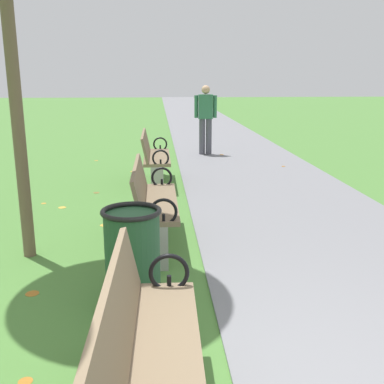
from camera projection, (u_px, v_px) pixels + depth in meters
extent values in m
cube|color=slate|center=(200.00, 120.00, 19.85)|extent=(2.83, 44.00, 0.02)
cube|color=#7A664C|center=(158.00, 358.00, 2.27)|extent=(0.47, 1.61, 0.05)
cube|color=#7A664C|center=(118.00, 319.00, 2.21)|extent=(0.15, 1.60, 0.40)
cube|color=#99968E|center=(161.00, 325.00, 3.05)|extent=(0.20, 0.12, 0.45)
torus|color=black|center=(169.00, 273.00, 2.98)|extent=(0.27, 0.04, 0.27)
cylinder|color=black|center=(169.00, 284.00, 3.00)|extent=(0.03, 0.03, 0.12)
cube|color=#7A664C|center=(157.00, 202.00, 5.08)|extent=(0.44, 1.60, 0.05)
cube|color=#7A664C|center=(140.00, 183.00, 5.01)|extent=(0.12, 1.60, 0.40)
cube|color=#99968E|center=(158.00, 247.00, 4.42)|extent=(0.20, 0.12, 0.45)
cube|color=#99968E|center=(158.00, 206.00, 5.85)|extent=(0.20, 0.12, 0.45)
torus|color=black|center=(164.00, 212.00, 4.32)|extent=(0.27, 0.03, 0.27)
cylinder|color=black|center=(164.00, 220.00, 4.34)|extent=(0.03, 0.03, 0.12)
torus|color=black|center=(162.00, 178.00, 5.79)|extent=(0.27, 0.03, 0.27)
cylinder|color=black|center=(162.00, 184.00, 5.81)|extent=(0.03, 0.03, 0.12)
cube|color=#7A664C|center=(157.00, 157.00, 7.92)|extent=(0.45, 1.60, 0.05)
cube|color=#7A664C|center=(146.00, 144.00, 7.85)|extent=(0.13, 1.60, 0.40)
cube|color=#99968E|center=(157.00, 180.00, 7.27)|extent=(0.20, 0.12, 0.45)
cube|color=#99968E|center=(157.00, 163.00, 8.70)|extent=(0.20, 0.12, 0.45)
torus|color=black|center=(161.00, 158.00, 7.16)|extent=(0.27, 0.03, 0.27)
cylinder|color=black|center=(161.00, 163.00, 7.18)|extent=(0.03, 0.03, 0.12)
torus|color=black|center=(160.00, 144.00, 8.63)|extent=(0.27, 0.03, 0.27)
cylinder|color=black|center=(160.00, 148.00, 8.65)|extent=(0.03, 0.03, 0.12)
cylinder|color=brown|center=(12.00, 59.00, 4.33)|extent=(0.12, 0.12, 4.00)
cylinder|color=#4C4C56|center=(202.00, 137.00, 10.86)|extent=(0.14, 0.14, 0.85)
cylinder|color=#4C4C56|center=(209.00, 137.00, 10.86)|extent=(0.14, 0.14, 0.85)
cube|color=#33724C|center=(206.00, 107.00, 10.69)|extent=(0.36, 0.25, 0.56)
sphere|color=tan|center=(206.00, 90.00, 10.59)|extent=(0.20, 0.20, 0.20)
cylinder|color=#33724C|center=(196.00, 107.00, 10.69)|extent=(0.09, 0.09, 0.52)
cylinder|color=#33724C|center=(215.00, 107.00, 10.68)|extent=(0.09, 0.09, 0.52)
cylinder|color=#234C2D|center=(133.00, 261.00, 3.64)|extent=(0.44, 0.44, 0.80)
torus|color=black|center=(131.00, 211.00, 3.54)|extent=(0.48, 0.48, 0.04)
cylinder|color=gold|center=(105.00, 225.00, 5.79)|extent=(0.15, 0.15, 0.00)
cylinder|color=#BC842D|center=(158.00, 180.00, 8.32)|extent=(0.08, 0.08, 0.00)
cylinder|color=#AD6B23|center=(32.00, 293.00, 3.97)|extent=(0.12, 0.12, 0.00)
cylinder|color=#AD6B23|center=(222.00, 155.00, 10.86)|extent=(0.11, 0.11, 0.00)
cylinder|color=#AD6B23|center=(153.00, 157.00, 10.73)|extent=(0.15, 0.15, 0.00)
cylinder|color=brown|center=(96.00, 193.00, 7.40)|extent=(0.13, 0.13, 0.00)
cylinder|color=#BC842D|center=(159.00, 189.00, 7.65)|extent=(0.08, 0.08, 0.00)
cylinder|color=gold|center=(62.00, 207.00, 6.57)|extent=(0.16, 0.16, 0.00)
cylinder|color=#AD6B23|center=(128.00, 209.00, 6.47)|extent=(0.15, 0.15, 0.00)
cylinder|color=#AD6B23|center=(25.00, 381.00, 2.82)|extent=(0.13, 0.13, 0.00)
cylinder|color=gold|center=(133.00, 171.00, 9.05)|extent=(0.10, 0.10, 0.00)
cylinder|color=#BC842D|center=(44.00, 203.00, 6.78)|extent=(0.10, 0.10, 0.00)
cylinder|color=#AD6B23|center=(283.00, 166.00, 9.46)|extent=(0.10, 0.10, 0.00)
cylinder|color=#BC842D|center=(96.00, 161.00, 10.22)|extent=(0.10, 0.10, 0.00)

